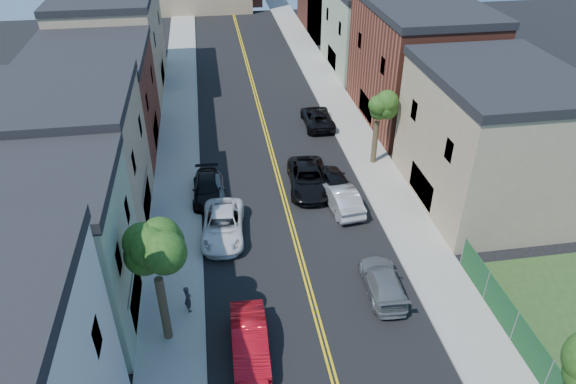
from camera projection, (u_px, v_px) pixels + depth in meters
name	position (u px, v px, depth m)	size (l,w,h in m)	color
sidewalk_left	(178.00, 123.00, 48.74)	(3.20, 100.00, 0.15)	gray
sidewalk_right	(343.00, 112.00, 50.82)	(3.20, 100.00, 0.15)	gray
curb_left	(197.00, 121.00, 48.97)	(0.30, 100.00, 0.15)	gray
curb_right	(325.00, 113.00, 50.59)	(0.30, 100.00, 0.15)	gray
bldg_left_palegrn	(34.00, 263.00, 25.79)	(9.00, 8.00, 8.50)	gray
bldg_left_tan_near	(68.00, 167.00, 33.11)	(9.00, 10.00, 9.00)	#998466
bldg_left_brick	(95.00, 105.00, 42.49)	(9.00, 12.00, 8.00)	brown
bldg_left_tan_far	(114.00, 44.00, 53.67)	(9.00, 16.00, 9.50)	#998466
bldg_right_tan	(490.00, 142.00, 35.96)	(9.00, 12.00, 9.00)	#998466
bldg_right_brick	(417.00, 66.00, 47.28)	(9.00, 14.00, 10.00)	brown
bldg_right_palegrn	(372.00, 31.00, 59.29)	(9.00, 12.00, 8.50)	gray
fence_right	(531.00, 350.00, 25.22)	(0.04, 15.00, 1.90)	#143F1E
tree_left_mid	(152.00, 238.00, 23.67)	(5.20, 5.20, 9.29)	#3C2E1E
tree_right_far	(380.00, 97.00, 39.45)	(4.40, 4.40, 8.03)	#3C2E1E
red_sedan	(250.00, 341.00, 26.02)	(1.76, 5.06, 1.67)	red
white_pickup	(223.00, 225.00, 34.13)	(2.67, 5.79, 1.61)	silver
grey_car_left	(214.00, 187.00, 38.18)	(1.65, 4.09, 1.39)	slate
black_car_left	(207.00, 189.00, 38.01)	(2.03, 4.99, 1.45)	black
grey_car_right	(383.00, 282.00, 29.77)	(2.00, 4.93, 1.43)	slate
black_car_right	(334.00, 182.00, 38.60)	(1.99, 4.94, 1.68)	black
silver_car_right	(341.00, 197.00, 36.87)	(1.79, 5.14, 1.69)	#B2B4BA
dark_car_right_far	(317.00, 117.00, 48.12)	(2.51, 5.45, 1.51)	black
black_suv_lane	(308.00, 179.00, 38.95)	(2.80, 6.07, 1.69)	black
pedestrian_left	(188.00, 299.00, 28.29)	(0.60, 0.39, 1.64)	#28272F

